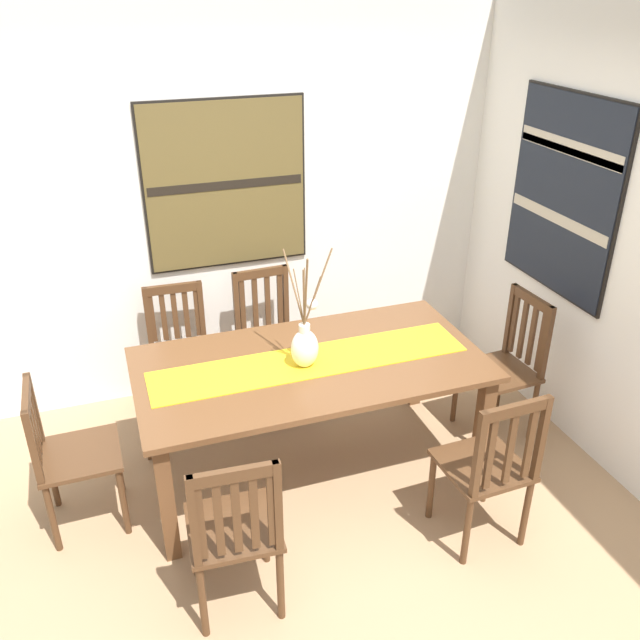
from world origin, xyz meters
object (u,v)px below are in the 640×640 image
object	(u,v)px
centerpiece_vase	(305,344)
chair_1	(489,466)
chair_0	(507,364)
painting_on_side_wall	(564,195)
dining_table	(310,376)
chair_4	(180,348)
chair_2	(268,336)
painting_on_back_wall	(226,185)
chair_5	(235,529)
chair_3	(68,453)

from	to	relation	value
centerpiece_vase	chair_1	size ratio (longest dim) A/B	0.73
chair_0	painting_on_side_wall	bearing A→B (deg)	26.73
dining_table	chair_4	world-z (taller)	chair_4
chair_4	chair_0	bearing A→B (deg)	-25.32
chair_2	painting_on_back_wall	world-z (taller)	painting_on_back_wall
centerpiece_vase	chair_1	world-z (taller)	centerpiece_vase
chair_5	painting_on_back_wall	world-z (taller)	painting_on_back_wall
chair_0	painting_on_back_wall	xyz separation A→B (m)	(-1.52, 1.20, 1.00)
chair_1	chair_4	distance (m)	2.20
chair_4	painting_on_back_wall	distance (m)	1.14
chair_1	chair_2	distance (m)	1.85
chair_0	painting_on_back_wall	world-z (taller)	painting_on_back_wall
chair_3	chair_4	bearing A→B (deg)	51.52
chair_0	chair_4	xyz separation A→B (m)	(-1.96, 0.93, -0.02)
chair_0	painting_on_back_wall	size ratio (longest dim) A/B	0.86
painting_on_side_wall	centerpiece_vase	bearing A→B (deg)	-173.37
chair_5	painting_on_side_wall	world-z (taller)	painting_on_side_wall
painting_on_side_wall	chair_4	bearing A→B (deg)	162.55
chair_0	chair_2	bearing A→B (deg)	147.04
dining_table	painting_on_side_wall	size ratio (longest dim) A/B	1.61
chair_2	chair_5	xyz separation A→B (m)	(-0.63, -1.72, 0.00)
dining_table	chair_2	bearing A→B (deg)	91.76
centerpiece_vase	painting_on_back_wall	size ratio (longest dim) A/B	0.62
centerpiece_vase	painting_on_back_wall	world-z (taller)	painting_on_back_wall
chair_0	chair_3	xyz separation A→B (m)	(-2.69, 0.01, -0.02)
chair_5	chair_0	bearing A→B (deg)	23.07
chair_3	painting_on_back_wall	xyz separation A→B (m)	(1.17, 1.19, 1.02)
centerpiece_vase	chair_4	bearing A→B (deg)	122.20
chair_2	painting_on_back_wall	bearing A→B (deg)	117.59
dining_table	chair_5	xyz separation A→B (m)	(-0.65, -0.87, -0.17)
chair_1	chair_2	size ratio (longest dim) A/B	1.01
centerpiece_vase	painting_on_side_wall	size ratio (longest dim) A/B	0.56
chair_4	chair_2	bearing A→B (deg)	-4.70
dining_table	chair_5	world-z (taller)	chair_5
dining_table	chair_1	world-z (taller)	chair_1
chair_2	chair_3	xyz separation A→B (m)	(-1.34, -0.87, -0.02)
centerpiece_vase	chair_5	bearing A→B (deg)	-126.34
chair_4	chair_5	size ratio (longest dim) A/B	0.95
dining_table	painting_on_side_wall	xyz separation A→B (m)	(1.71, 0.17, 0.86)
chair_2	chair_5	bearing A→B (deg)	-110.04
chair_1	painting_on_back_wall	world-z (taller)	painting_on_back_wall
chair_0	painting_on_back_wall	distance (m)	2.18
painting_on_side_wall	chair_1	bearing A→B (deg)	-135.02
centerpiece_vase	chair_5	size ratio (longest dim) A/B	0.74
dining_table	painting_on_side_wall	distance (m)	1.92
centerpiece_vase	chair_3	bearing A→B (deg)	179.17
centerpiece_vase	chair_2	bearing A→B (deg)	89.00
dining_table	centerpiece_vase	distance (m)	0.25
chair_0	chair_5	distance (m)	2.15
chair_1	chair_3	world-z (taller)	chair_1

